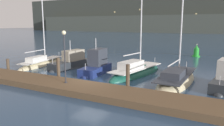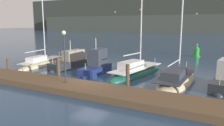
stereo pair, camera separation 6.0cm
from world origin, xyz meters
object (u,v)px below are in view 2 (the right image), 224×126
object	(u,v)px
motorboat_berth_2	(71,65)
channel_buoy	(197,52)
sailboat_berth_4	(136,73)
dock_lamppost	(64,48)
motorboat_berth_3	(96,69)
motorboat_berth_6	(224,84)
sailboat_berth_1	(42,64)
sailboat_berth_5	(176,81)

from	to	relation	value
motorboat_berth_2	channel_buoy	world-z (taller)	motorboat_berth_2
sailboat_berth_4	channel_buoy	xyz separation A→B (m)	(3.73, 14.90, 0.57)
channel_buoy	dock_lamppost	xyz separation A→B (m)	(-6.81, -21.61, 2.37)
motorboat_berth_3	motorboat_berth_6	size ratio (longest dim) A/B	1.05
sailboat_berth_1	channel_buoy	bearing A→B (deg)	45.23
motorboat_berth_2	channel_buoy	bearing A→B (deg)	53.09
sailboat_berth_5	dock_lamppost	world-z (taller)	sailboat_berth_5
sailboat_berth_4	channel_buoy	distance (m)	15.37
motorboat_berth_3	motorboat_berth_6	xyz separation A→B (m)	(11.29, -0.14, -0.02)
motorboat_berth_3	sailboat_berth_5	size ratio (longest dim) A/B	0.37
sailboat_berth_1	motorboat_berth_6	size ratio (longest dim) A/B	2.36
sailboat_berth_5	motorboat_berth_3	bearing A→B (deg)	-178.88
sailboat_berth_5	motorboat_berth_2	bearing A→B (deg)	175.80
motorboat_berth_3	motorboat_berth_2	bearing A→B (deg)	165.59
sailboat_berth_1	motorboat_berth_3	distance (m)	7.95
channel_buoy	dock_lamppost	bearing A→B (deg)	-107.50
sailboat_berth_5	motorboat_berth_6	world-z (taller)	sailboat_berth_5
channel_buoy	dock_lamppost	size ratio (longest dim) A/B	0.49
motorboat_berth_6	dock_lamppost	distance (m)	12.19
channel_buoy	motorboat_berth_6	bearing A→B (deg)	-76.78
sailboat_berth_1	dock_lamppost	bearing A→B (deg)	-35.55
sailboat_berth_1	sailboat_berth_5	bearing A→B (deg)	-1.89
motorboat_berth_6	channel_buoy	xyz separation A→B (m)	(-3.83, 16.30, 0.29)
channel_buoy	dock_lamppost	distance (m)	22.78
motorboat_berth_2	sailboat_berth_5	bearing A→B (deg)	-4.20
sailboat_berth_1	channel_buoy	size ratio (longest dim) A/B	5.91
motorboat_berth_6	sailboat_berth_4	bearing A→B (deg)	169.55
motorboat_berth_6	dock_lamppost	size ratio (longest dim) A/B	1.22
sailboat_berth_1	motorboat_berth_3	world-z (taller)	sailboat_berth_1
sailboat_berth_1	channel_buoy	distance (m)	21.83
sailboat_berth_1	motorboat_berth_6	distance (m)	19.22
motorboat_berth_2	motorboat_berth_3	distance (m)	4.05
motorboat_berth_2	sailboat_berth_1	bearing A→B (deg)	-175.12
motorboat_berth_2	sailboat_berth_5	distance (m)	11.70
sailboat_berth_4	motorboat_berth_3	bearing A→B (deg)	-161.33
motorboat_berth_6	dock_lamppost	xyz separation A→B (m)	(-10.64, -5.31, 2.66)
sailboat_berth_4	motorboat_berth_2	bearing A→B (deg)	-178.13
motorboat_berth_2	channel_buoy	size ratio (longest dim) A/B	3.08
sailboat_berth_1	motorboat_berth_3	size ratio (longest dim) A/B	2.24
sailboat_berth_4	sailboat_berth_5	bearing A→B (deg)	-15.41
sailboat_berth_4	channel_buoy	size ratio (longest dim) A/B	5.49
motorboat_berth_2	sailboat_berth_4	distance (m)	7.66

